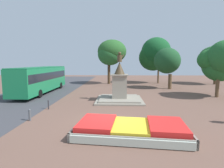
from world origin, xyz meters
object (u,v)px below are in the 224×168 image
object	(u,v)px
flower_planter	(131,129)
statue_monument	(119,90)
kerb_bollard_mid_b	(30,115)
kerb_bollard_north	(48,104)
city_bus	(42,78)

from	to	relation	value
flower_planter	statue_monument	world-z (taller)	statue_monument
statue_monument	kerb_bollard_mid_b	world-z (taller)	statue_monument
statue_monument	kerb_bollard_north	distance (m)	6.80
flower_planter	kerb_bollard_north	distance (m)	7.99
statue_monument	city_bus	distance (m)	10.68
kerb_bollard_mid_b	kerb_bollard_north	size ratio (longest dim) A/B	1.02
city_bus	kerb_bollard_north	distance (m)	8.87
statue_monument	kerb_bollard_mid_b	xyz separation A→B (m)	(-5.91, -6.31, -0.69)
city_bus	kerb_bollard_mid_b	size ratio (longest dim) A/B	14.75
statue_monument	kerb_bollard_north	bearing A→B (deg)	-149.14
statue_monument	kerb_bollard_north	size ratio (longest dim) A/B	6.25
flower_planter	city_bus	distance (m)	16.38
flower_planter	statue_monument	distance (m)	8.38
kerb_bollard_mid_b	flower_planter	bearing A→B (deg)	-17.39
statue_monument	kerb_bollard_north	xyz separation A→B (m)	(-5.80, -3.47, -0.70)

